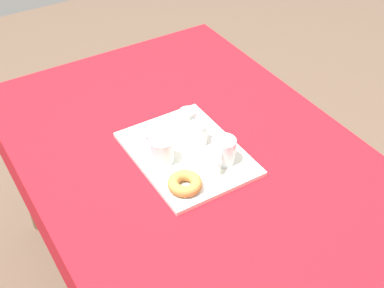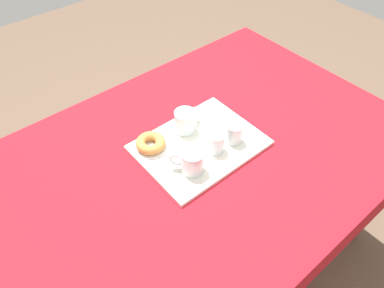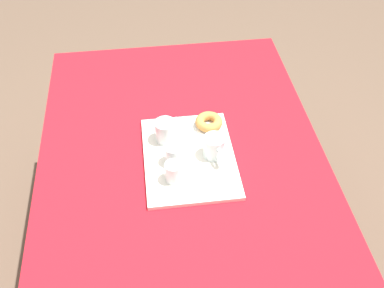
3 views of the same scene
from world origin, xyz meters
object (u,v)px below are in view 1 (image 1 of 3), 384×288
at_px(dining_table, 193,171).
at_px(water_glass_near, 188,120).
at_px(tea_mug_left, 161,151).
at_px(serving_tray, 187,154).
at_px(water_glass_far, 199,134).
at_px(tea_mug_right, 223,151).
at_px(donut_plate_left, 185,188).
at_px(sugar_donut_left, 185,183).

relative_size(dining_table, water_glass_near, 20.03).
bearing_deg(tea_mug_left, serving_tray, 83.76).
bearing_deg(water_glass_far, tea_mug_left, -84.18).
height_order(tea_mug_left, tea_mug_right, same).
xyz_separation_m(water_glass_near, donut_plate_left, (0.26, -0.17, -0.03)).
bearing_deg(serving_tray, tea_mug_left, -96.24).
bearing_deg(tea_mug_left, sugar_donut_left, -1.87).
distance_m(water_glass_near, donut_plate_left, 0.31).
distance_m(tea_mug_left, tea_mug_right, 0.20).
bearing_deg(tea_mug_right, dining_table, -152.31).
distance_m(water_glass_near, sugar_donut_left, 0.31).
distance_m(water_glass_far, sugar_donut_left, 0.23).
height_order(dining_table, tea_mug_right, tea_mug_right).
height_order(tea_mug_right, donut_plate_left, tea_mug_right).
bearing_deg(sugar_donut_left, serving_tray, 146.54).
xyz_separation_m(dining_table, sugar_donut_left, (0.15, -0.12, 0.13)).
distance_m(tea_mug_left, donut_plate_left, 0.16).
bearing_deg(water_glass_far, dining_table, -57.08).
distance_m(dining_table, sugar_donut_left, 0.23).
bearing_deg(water_glass_near, dining_table, -22.50).
bearing_deg(serving_tray, water_glass_far, 112.82).
bearing_deg(tea_mug_left, water_glass_near, 121.58).
xyz_separation_m(dining_table, water_glass_near, (-0.11, 0.04, 0.14)).
bearing_deg(dining_table, sugar_donut_left, -39.20).
bearing_deg(dining_table, serving_tray, -85.46).
distance_m(tea_mug_left, sugar_donut_left, 0.16).
xyz_separation_m(tea_mug_right, water_glass_near, (-0.21, -0.01, -0.01)).
xyz_separation_m(tea_mug_right, donut_plate_left, (0.05, -0.17, -0.04)).
height_order(donut_plate_left, sugar_donut_left, sugar_donut_left).
height_order(water_glass_near, water_glass_far, same).
xyz_separation_m(tea_mug_left, water_glass_near, (-0.10, 0.16, -0.01)).
bearing_deg(dining_table, tea_mug_right, 27.69).
xyz_separation_m(dining_table, water_glass_far, (-0.02, 0.04, 0.13)).
distance_m(dining_table, tea_mug_right, 0.18).
bearing_deg(tea_mug_right, water_glass_near, -177.57).
relative_size(tea_mug_right, donut_plate_left, 0.88).
height_order(tea_mug_left, donut_plate_left, tea_mug_left).
bearing_deg(dining_table, water_glass_near, 157.50).
bearing_deg(donut_plate_left, water_glass_far, 137.51).
bearing_deg(water_glass_far, water_glass_near, 174.75).
height_order(serving_tray, sugar_donut_left, sugar_donut_left).
bearing_deg(sugar_donut_left, donut_plate_left, 0.00).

